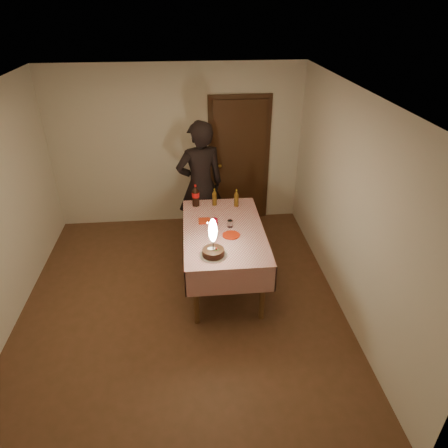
{
  "coord_description": "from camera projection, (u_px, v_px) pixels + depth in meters",
  "views": [
    {
      "loc": [
        0.17,
        -3.94,
        3.44
      ],
      "look_at": [
        0.57,
        0.35,
        0.95
      ],
      "focal_mm": 32.0,
      "sensor_mm": 36.0,
      "label": 1
    }
  ],
  "objects": [
    {
      "name": "amber_bottle_right",
      "position": [
        236.0,
        198.0,
        5.57
      ],
      "size": [
        0.06,
        0.06,
        0.25
      ],
      "color": "#54360E",
      "rests_on": "dining_table"
    },
    {
      "name": "cola_bottle",
      "position": [
        196.0,
        196.0,
        5.57
      ],
      "size": [
        0.1,
        0.1,
        0.32
      ],
      "color": "black",
      "rests_on": "dining_table"
    },
    {
      "name": "birthday_cake",
      "position": [
        213.0,
        246.0,
        4.5
      ],
      "size": [
        0.31,
        0.31,
        0.48
      ],
      "color": "white",
      "rests_on": "dining_table"
    },
    {
      "name": "clear_cup",
      "position": [
        230.0,
        224.0,
        5.1
      ],
      "size": [
        0.07,
        0.07,
        0.09
      ],
      "primitive_type": "cylinder",
      "color": "silver",
      "rests_on": "dining_table"
    },
    {
      "name": "ground",
      "position": [
        182.0,
        304.0,
        5.1
      ],
      "size": [
        4.0,
        4.5,
        0.01
      ],
      "primitive_type": "cube",
      "color": "brown",
      "rests_on": "ground"
    },
    {
      "name": "amber_bottle_left",
      "position": [
        214.0,
        197.0,
        5.6
      ],
      "size": [
        0.06,
        0.06,
        0.25
      ],
      "color": "#54360E",
      "rests_on": "dining_table"
    },
    {
      "name": "red_plate",
      "position": [
        231.0,
        235.0,
        4.94
      ],
      "size": [
        0.22,
        0.22,
        0.01
      ],
      "primitive_type": "cylinder",
      "color": "red",
      "rests_on": "dining_table"
    },
    {
      "name": "dining_table",
      "position": [
        224.0,
        237.0,
        5.13
      ],
      "size": [
        1.02,
        1.72,
        0.85
      ],
      "color": "brown",
      "rests_on": "ground"
    },
    {
      "name": "red_cup",
      "position": [
        215.0,
        222.0,
        5.12
      ],
      "size": [
        0.08,
        0.08,
        0.1
      ],
      "primitive_type": "cylinder",
      "color": "#A90B24",
      "rests_on": "dining_table"
    },
    {
      "name": "photographer",
      "position": [
        200.0,
        185.0,
        5.92
      ],
      "size": [
        0.81,
        0.63,
        1.95
      ],
      "color": "black",
      "rests_on": "ground"
    },
    {
      "name": "room_shell",
      "position": [
        177.0,
        183.0,
        4.34
      ],
      "size": [
        4.04,
        4.54,
        2.62
      ],
      "color": "beige",
      "rests_on": "ground"
    },
    {
      "name": "napkin_stack",
      "position": [
        204.0,
        221.0,
        5.24
      ],
      "size": [
        0.15,
        0.15,
        0.02
      ],
      "primitive_type": "cube",
      "color": "red",
      "rests_on": "dining_table"
    }
  ]
}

